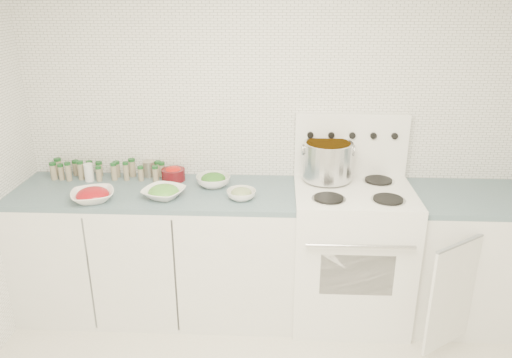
# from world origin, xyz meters

# --- Properties ---
(room_walls) EXTENTS (3.54, 3.04, 2.52)m
(room_walls) POSITION_xyz_m (0.00, 0.00, 1.56)
(room_walls) COLOR white
(room_walls) RESTS_ON ground
(counter_left) EXTENTS (1.85, 0.62, 0.90)m
(counter_left) POSITION_xyz_m (-0.82, 1.19, 0.45)
(counter_left) COLOR white
(counter_left) RESTS_ON ground
(stove) EXTENTS (0.76, 0.70, 1.36)m
(stove) POSITION_xyz_m (0.48, 1.19, 0.50)
(stove) COLOR white
(stove) RESTS_ON ground
(counter_right) EXTENTS (0.89, 0.86, 0.90)m
(counter_right) POSITION_xyz_m (1.30, 1.19, 0.45)
(counter_right) COLOR white
(counter_right) RESTS_ON ground
(stock_pot) EXTENTS (0.35, 0.33, 0.25)m
(stock_pot) POSITION_xyz_m (0.31, 1.34, 1.08)
(stock_pot) COLOR silver
(stock_pot) RESTS_ON stove
(bowl_tomato) EXTENTS (0.33, 0.33, 0.09)m
(bowl_tomato) POSITION_xyz_m (-1.16, 1.00, 0.94)
(bowl_tomato) COLOR white
(bowl_tomato) RESTS_ON counter_left
(bowl_snowpea) EXTENTS (0.32, 0.32, 0.08)m
(bowl_snowpea) POSITION_xyz_m (-0.73, 1.07, 0.94)
(bowl_snowpea) COLOR white
(bowl_snowpea) RESTS_ON counter_left
(bowl_broccoli) EXTENTS (0.28, 0.28, 0.09)m
(bowl_broccoli) POSITION_xyz_m (-0.44, 1.28, 0.94)
(bowl_broccoli) COLOR white
(bowl_broccoli) RESTS_ON counter_left
(bowl_zucchini) EXTENTS (0.21, 0.21, 0.07)m
(bowl_zucchini) POSITION_xyz_m (-0.24, 1.07, 0.93)
(bowl_zucchini) COLOR white
(bowl_zucchini) RESTS_ON counter_left
(bowl_pepper) EXTENTS (0.16, 0.16, 0.10)m
(bowl_pepper) POSITION_xyz_m (-0.73, 1.38, 0.95)
(bowl_pepper) COLOR #520E13
(bowl_pepper) RESTS_ON counter_left
(salt_canister) EXTENTS (0.06, 0.06, 0.12)m
(salt_canister) POSITION_xyz_m (-1.31, 1.34, 0.96)
(salt_canister) COLOR white
(salt_canister) RESTS_ON counter_left
(tin_can) EXTENTS (0.11, 0.11, 0.11)m
(tin_can) POSITION_xyz_m (-0.92, 1.45, 0.96)
(tin_can) COLOR #A59B8B
(tin_can) RESTS_ON counter_left
(spice_cluster) EXTENTS (0.79, 0.16, 0.13)m
(spice_cluster) POSITION_xyz_m (-1.23, 1.40, 0.96)
(spice_cluster) COLOR gray
(spice_cluster) RESTS_ON counter_left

